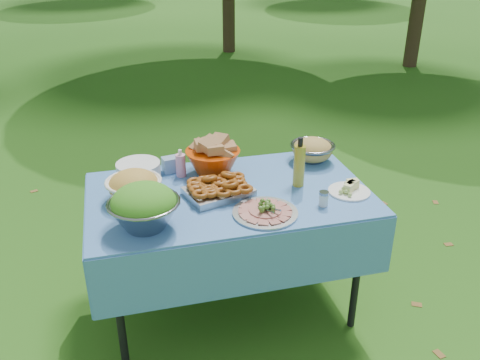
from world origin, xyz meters
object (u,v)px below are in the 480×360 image
at_px(pasta_bowl_steel, 312,149).
at_px(oil_bottle, 299,162).
at_px(charcuterie_platter, 265,207).
at_px(picnic_table, 230,253).
at_px(plate_stack, 139,170).
at_px(bread_bowl, 213,155).
at_px(salad_bowl, 144,207).

distance_m(pasta_bowl_steel, oil_bottle, 0.36).
relative_size(pasta_bowl_steel, charcuterie_platter, 0.81).
distance_m(picnic_table, plate_stack, 0.68).
bearing_deg(charcuterie_platter, pasta_bowl_steel, 49.91).
relative_size(bread_bowl, charcuterie_platter, 0.96).
relative_size(plate_stack, oil_bottle, 0.88).
relative_size(pasta_bowl_steel, oil_bottle, 0.94).
bearing_deg(bread_bowl, salad_bowl, -130.03).
relative_size(plate_stack, bread_bowl, 0.79).
bearing_deg(salad_bowl, charcuterie_platter, -2.19).
relative_size(picnic_table, plate_stack, 6.02).
distance_m(plate_stack, charcuterie_platter, 0.79).
xyz_separation_m(salad_bowl, pasta_bowl_steel, (1.03, 0.52, -0.04)).
bearing_deg(pasta_bowl_steel, salad_bowl, -153.12).
relative_size(plate_stack, pasta_bowl_steel, 0.94).
xyz_separation_m(plate_stack, oil_bottle, (0.82, -0.31, 0.09)).
bearing_deg(oil_bottle, salad_bowl, -164.67).
height_order(bread_bowl, charcuterie_platter, bread_bowl).
distance_m(bread_bowl, charcuterie_platter, 0.55).
xyz_separation_m(picnic_table, plate_stack, (-0.44, 0.30, 0.43)).
bearing_deg(pasta_bowl_steel, oil_bottle, -123.66).
distance_m(plate_stack, pasta_bowl_steel, 1.02).
relative_size(picnic_table, bread_bowl, 4.75).
xyz_separation_m(picnic_table, pasta_bowl_steel, (0.58, 0.28, 0.45)).
relative_size(picnic_table, pasta_bowl_steel, 5.64).
distance_m(plate_stack, bread_bowl, 0.42).
bearing_deg(bread_bowl, plate_stack, 175.52).
relative_size(picnic_table, charcuterie_platter, 4.57).
height_order(pasta_bowl_steel, oil_bottle, oil_bottle).
xyz_separation_m(salad_bowl, bread_bowl, (0.42, 0.50, -0.01)).
distance_m(bread_bowl, oil_bottle, 0.50).
distance_m(plate_stack, oil_bottle, 0.88).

